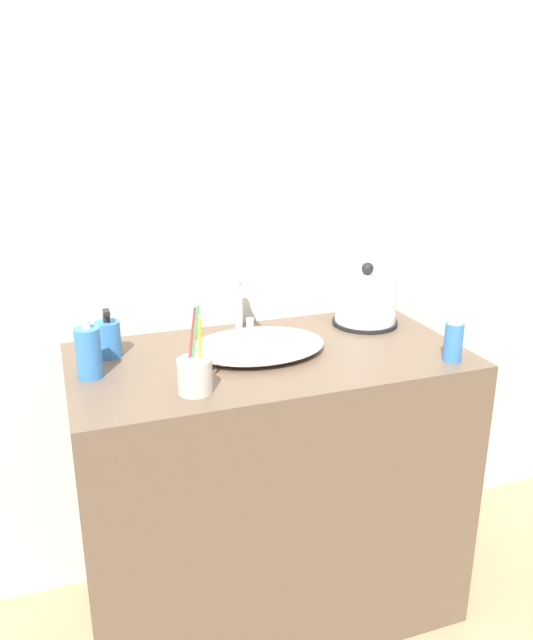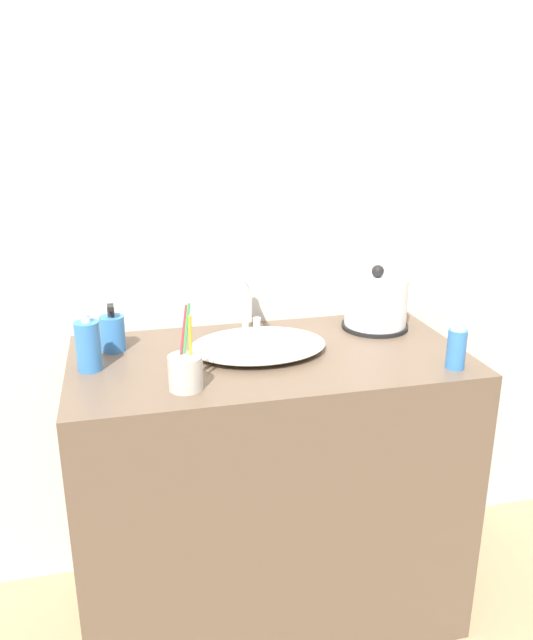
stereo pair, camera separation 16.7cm
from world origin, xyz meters
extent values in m
cube|color=beige|center=(0.00, 0.58, 1.30)|extent=(6.00, 0.04, 2.60)
cube|color=brown|center=(0.00, 0.28, 0.42)|extent=(1.07, 0.56, 0.84)
ellipsoid|color=silver|center=(-0.02, 0.31, 0.86)|extent=(0.38, 0.28, 0.04)
cylinder|color=silver|center=(-0.02, 0.48, 0.93)|extent=(0.02, 0.02, 0.18)
cylinder|color=silver|center=(-0.02, 0.42, 1.01)|extent=(0.02, 0.12, 0.02)
cylinder|color=silver|center=(0.01, 0.48, 0.86)|extent=(0.02, 0.02, 0.04)
cylinder|color=black|center=(0.37, 0.42, 0.84)|extent=(0.20, 0.20, 0.01)
cylinder|color=silver|center=(0.37, 0.42, 0.92)|extent=(0.19, 0.19, 0.16)
sphere|color=black|center=(0.37, 0.42, 1.01)|extent=(0.04, 0.04, 0.04)
cylinder|color=#B7B2A8|center=(-0.25, 0.11, 0.88)|extent=(0.08, 0.08, 0.08)
cylinder|color=#E5333F|center=(-0.25, 0.13, 0.96)|extent=(0.03, 0.01, 0.17)
cylinder|color=yellow|center=(-0.23, 0.11, 0.95)|extent=(0.01, 0.03, 0.15)
cylinder|color=green|center=(-0.24, 0.13, 0.96)|extent=(0.03, 0.01, 0.18)
cylinder|color=#3370B7|center=(-0.41, 0.41, 0.89)|extent=(0.07, 0.07, 0.10)
cylinder|color=black|center=(-0.41, 0.41, 0.95)|extent=(0.02, 0.02, 0.02)
cube|color=black|center=(-0.41, 0.40, 0.96)|extent=(0.02, 0.04, 0.01)
cylinder|color=#3370B7|center=(-0.47, 0.28, 0.90)|extent=(0.06, 0.06, 0.13)
cylinder|color=white|center=(-0.47, 0.28, 0.98)|extent=(0.02, 0.02, 0.02)
cone|color=white|center=(-0.47, 0.28, 1.00)|extent=(0.03, 0.03, 0.02)
cylinder|color=#3370B7|center=(0.45, 0.08, 0.89)|extent=(0.05, 0.05, 0.10)
cylinder|color=white|center=(0.45, 0.08, 0.95)|extent=(0.04, 0.04, 0.02)
camera|label=1|loc=(-0.54, -1.21, 1.47)|focal=35.00mm
camera|label=2|loc=(-0.38, -1.26, 1.47)|focal=35.00mm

